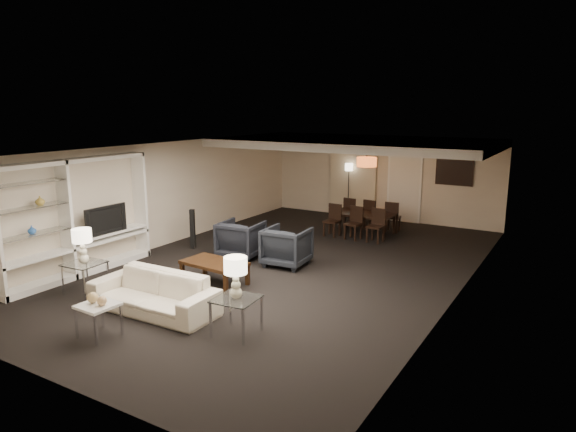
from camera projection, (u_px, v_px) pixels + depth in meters
The scene contains 35 objects.
floor at pixel (288, 266), 10.92m from camera, with size 11.00×11.00×0.00m, color black.
ceiling at pixel (288, 149), 10.39m from camera, with size 7.00×11.00×0.02m, color silver.
wall_back at pixel (382, 178), 15.28m from camera, with size 7.00×0.02×2.50m, color beige.
wall_front at pixel (50, 288), 6.03m from camera, with size 7.00×0.02×2.50m, color beige.
wall_left at pixel (164, 194), 12.40m from camera, with size 0.02×11.00×2.50m, color beige.
wall_right at pixel (461, 229), 8.91m from camera, with size 0.02×11.00×2.50m, color beige.
ceiling_soffit at pixel (357, 143), 13.35m from camera, with size 7.00×4.00×0.20m, color silver.
curtains at pixel (353, 178), 15.67m from camera, with size 1.50×0.12×2.40m, color beige.
door at pixel (404, 186), 14.94m from camera, with size 0.90×0.05×2.10m, color silver.
painting at pixel (454, 172), 14.13m from camera, with size 0.95×0.04×0.65m, color #142D38.
media_unit at pixel (77, 218), 10.14m from camera, with size 0.38×3.40×2.35m, color white, non-canonical shape.
pendant_light at pixel (367, 162), 13.30m from camera, with size 0.52×0.52×0.24m, color #D8591E.
sofa at pixel (153, 293), 8.47m from camera, with size 2.23×0.87×0.65m, color beige.
coffee_table at pixel (215, 272), 9.83m from camera, with size 1.22×0.71×0.44m, color black, non-canonical shape.
armchair_left at pixel (241, 239), 11.52m from camera, with size 0.89×0.91×0.83m, color black.
armchair_right at pixel (287, 246), 10.92m from camera, with size 0.89×0.91×0.83m, color black.
side_table_left at pixel (85, 278), 9.32m from camera, with size 0.61×0.61×0.57m, color silver, non-canonical shape.
side_table_right at pixel (237, 316), 7.63m from camera, with size 0.61×0.61×0.57m, color white, non-canonical shape.
table_lamp_left at pixel (83, 246), 9.20m from camera, with size 0.35×0.35×0.63m, color #F3EBCD, non-canonical shape.
table_lamp_right at pixel (236, 278), 7.50m from camera, with size 0.35×0.35×0.63m, color #EFEACA, non-canonical shape.
marble_table at pixel (99, 320), 7.56m from camera, with size 0.51×0.51×0.51m, color white, non-canonical shape.
gold_gourd_a at pixel (93, 298), 7.53m from camera, with size 0.16×0.16×0.16m, color tan.
gold_gourd_b at pixel (102, 301), 7.44m from camera, with size 0.14×0.14×0.14m, color tan.
television at pixel (103, 219), 10.64m from camera, with size 0.13×1.01×0.58m, color black.
vase_blue at pixel (32, 230), 9.33m from camera, with size 0.15×0.15×0.16m, color #2A5FB7.
vase_amber at pixel (40, 201), 9.40m from camera, with size 0.17×0.17×0.17m, color gold.
floor_speaker at pixel (193, 229), 12.21m from camera, with size 0.10×0.10×0.95m, color black.
dining_table at pixel (363, 223), 13.64m from camera, with size 1.60×0.89×0.56m, color black.
chair_nl at pixel (332, 221), 13.36m from camera, with size 0.39×0.39×0.84m, color black, non-canonical shape.
chair_nm at pixel (353, 223), 13.06m from camera, with size 0.39×0.39×0.84m, color black, non-canonical shape.
chair_nr at pixel (375, 226), 12.76m from camera, with size 0.39×0.39×0.84m, color black, non-canonical shape.
chair_fl at pixel (352, 212), 14.46m from camera, with size 0.39×0.39×0.84m, color black, non-canonical shape.
chair_fm at pixel (372, 214), 14.16m from camera, with size 0.39×0.39×0.84m, color black, non-canonical shape.
chair_fr at pixel (393, 216), 13.86m from camera, with size 0.39×0.39×0.84m, color black, non-canonical shape.
floor_lamp at pixel (348, 190), 15.59m from camera, with size 0.24×0.24×1.65m, color black, non-canonical shape.
Camera 1 is at (5.33, -8.98, 3.35)m, focal length 32.00 mm.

